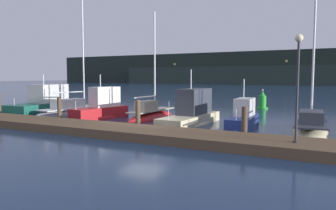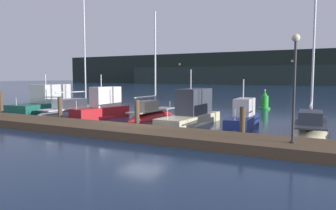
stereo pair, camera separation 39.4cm
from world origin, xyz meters
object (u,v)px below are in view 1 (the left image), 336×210
Objects in this scene: motorboat_berth_3 at (101,112)px; motorboat_berth_5 at (191,117)px; sailboat_berth_2 at (77,112)px; dock_lamppost at (298,71)px; sailboat_berth_7 at (311,132)px; channel_buoy at (262,102)px; motorboat_berth_1 at (44,107)px; sailboat_berth_4 at (151,117)px; motorboat_berth_6 at (243,123)px.

motorboat_berth_5 is at bearing 2.29° from motorboat_berth_3.
dock_lamppost is at bearing -20.29° from sailboat_berth_2.
dock_lamppost is at bearing -92.38° from sailboat_berth_7.
sailboat_berth_2 reaches higher than motorboat_berth_5.
sailboat_berth_2 reaches higher than channel_buoy.
sailboat_berth_2 is (3.37, 0.46, -0.32)m from motorboat_berth_1.
motorboat_berth_1 is 1.10× the size of motorboat_berth_5.
sailboat_berth_4 is 3.78m from motorboat_berth_5.
sailboat_berth_2 reaches higher than dock_lamppost.
sailboat_berth_7 reaches higher than motorboat_berth_3.
sailboat_berth_7 is at bearing -2.57° from motorboat_berth_1.
motorboat_berth_1 is 0.62× the size of sailboat_berth_2.
sailboat_berth_7 is (10.90, -1.42, -0.04)m from sailboat_berth_4.
motorboat_berth_6 is (14.29, -1.27, 0.19)m from sailboat_berth_2.
sailboat_berth_4 is at bearing 2.50° from motorboat_berth_1.
channel_buoy is at bearing 96.59° from motorboat_berth_6.
dock_lamppost is (3.53, -5.32, 3.00)m from motorboat_berth_6.
motorboat_berth_3 is 15.52m from dock_lamppost.
motorboat_berth_3 is 2.82× the size of channel_buoy.
sailboat_berth_7 is 2.14× the size of dock_lamppost.
motorboat_berth_1 is 3.97× the size of channel_buoy.
sailboat_berth_4 is at bearing 19.78° from motorboat_berth_3.
motorboat_berth_5 is (3.63, -1.01, 0.27)m from sailboat_berth_4.
sailboat_berth_2 is at bearing 174.92° from motorboat_berth_6.
motorboat_berth_1 is 1.73× the size of dock_lamppost.
channel_buoy is (-5.23, 12.97, 0.57)m from sailboat_berth_7.
sailboat_berth_4 reaches higher than motorboat_berth_3.
sailboat_berth_7 is at bearing -2.24° from motorboat_berth_6.
sailboat_berth_4 is 0.91× the size of sailboat_berth_7.
dock_lamppost reaches higher than motorboat_berth_1.
motorboat_berth_6 is (3.52, -0.26, -0.12)m from motorboat_berth_5.
sailboat_berth_7 is (3.75, -0.15, -0.19)m from motorboat_berth_6.
motorboat_berth_5 is (10.78, -1.01, 0.31)m from sailboat_berth_2.
motorboat_berth_3 is 0.58× the size of sailboat_berth_7.
dock_lamppost is (10.68, -6.59, 3.15)m from sailboat_berth_4.
motorboat_berth_3 reaches higher than motorboat_berth_6.
sailboat_berth_4 is at bearing 148.32° from dock_lamppost.
sailboat_berth_2 is 10.83m from motorboat_berth_5.
motorboat_berth_6 is (10.76, 0.03, -0.11)m from motorboat_berth_3.
motorboat_berth_5 is (14.14, -0.55, -0.00)m from motorboat_berth_1.
motorboat_berth_6 is at bearing -4.28° from motorboat_berth_5.
motorboat_berth_1 is 20.15m from channel_buoy.
sailboat_berth_2 is at bearing -137.97° from channel_buoy.
sailboat_berth_2 is at bearing -179.99° from sailboat_berth_4.
motorboat_berth_3 is 1.23× the size of dock_lamppost.
channel_buoy is 0.44× the size of dock_lamppost.
sailboat_berth_4 is at bearing 0.01° from sailboat_berth_2.
sailboat_berth_2 is 14.35m from motorboat_berth_6.
motorboat_berth_1 is at bearing -143.42° from channel_buoy.
motorboat_berth_5 is at bearing 141.63° from dock_lamppost.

